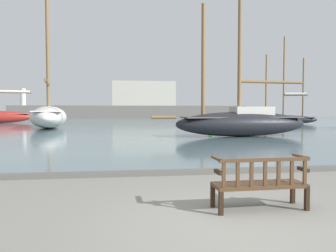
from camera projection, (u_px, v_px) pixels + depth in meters
ground_plane at (235, 223)px, 4.95m from camera, size 160.00×160.00×0.00m
harbor_water at (135, 122)px, 48.50m from camera, size 100.00×80.00×0.08m
quay_edge_kerb at (187, 172)px, 8.76m from camera, size 40.00×0.30×0.12m
park_bench at (260, 182)px, 5.63m from camera, size 1.61×0.57×0.92m
sailboat_nearest_starboard at (49, 116)px, 30.40m from camera, size 5.03×13.27×13.23m
sailboat_outer_starboard at (242, 121)px, 20.51m from camera, size 10.15×3.06×11.55m
sailboat_nearest_port at (285, 117)px, 38.92m from camera, size 7.60×3.78×10.30m
channel_buoy at (211, 128)px, 25.42m from camera, size 0.52×0.52×1.22m
far_breakwater at (135, 106)px, 68.09m from camera, size 48.76×2.40×7.77m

